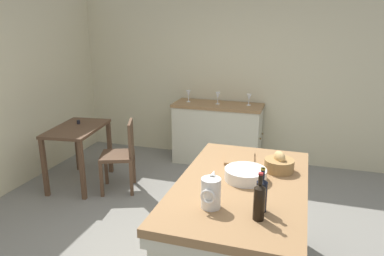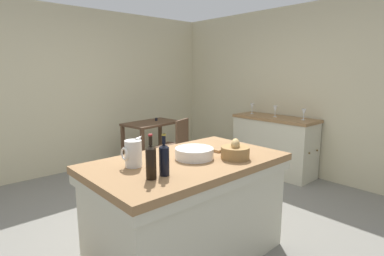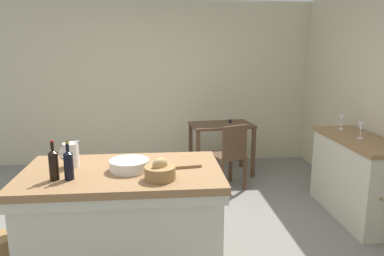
{
  "view_description": "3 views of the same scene",
  "coord_description": "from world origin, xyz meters",
  "px_view_note": "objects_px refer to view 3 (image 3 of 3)",
  "views": [
    {
      "loc": [
        -2.75,
        -0.9,
        2.07
      ],
      "look_at": [
        0.48,
        0.12,
        1.06
      ],
      "focal_mm": 33.64,
      "sensor_mm": 36.0,
      "label": 1
    },
    {
      "loc": [
        -1.86,
        -2.35,
        1.62
      ],
      "look_at": [
        0.47,
        0.24,
        0.96
      ],
      "focal_mm": 28.52,
      "sensor_mm": 36.0,
      "label": 2
    },
    {
      "loc": [
        0.05,
        -3.45,
        1.88
      ],
      "look_at": [
        0.4,
        0.23,
        1.07
      ],
      "focal_mm": 34.54,
      "sensor_mm": 36.0,
      "label": 3
    }
  ],
  "objects_px": {
    "island_table": "(124,216)",
    "cutting_board": "(179,163)",
    "wash_bowl": "(129,165)",
    "wine_bottle_dark": "(69,164)",
    "wine_bottle_amber": "(54,164)",
    "pitcher": "(71,154)",
    "bread_basket": "(160,172)",
    "wine_glass_middle": "(342,120)",
    "wine_glass_left": "(361,127)",
    "wooden_chair": "(229,154)",
    "side_cabinet": "(356,177)",
    "writing_desk": "(221,132)",
    "wicker_hamper": "(0,250)"
  },
  "relations": [
    {
      "from": "wooden_chair",
      "to": "wash_bowl",
      "type": "xyz_separation_m",
      "value": [
        -1.18,
        -1.72,
        0.45
      ]
    },
    {
      "from": "island_table",
      "to": "wine_bottle_dark",
      "type": "bearing_deg",
      "value": -153.46
    },
    {
      "from": "wine_glass_left",
      "to": "cutting_board",
      "type": "bearing_deg",
      "value": -161.19
    },
    {
      "from": "wine_glass_left",
      "to": "wooden_chair",
      "type": "bearing_deg",
      "value": 144.35
    },
    {
      "from": "side_cabinet",
      "to": "pitcher",
      "type": "xyz_separation_m",
      "value": [
        -2.95,
        -0.66,
        0.54
      ]
    },
    {
      "from": "bread_basket",
      "to": "wine_glass_middle",
      "type": "distance_m",
      "value": 2.67
    },
    {
      "from": "wooden_chair",
      "to": "bread_basket",
      "type": "relative_size",
      "value": 3.77
    },
    {
      "from": "wash_bowl",
      "to": "cutting_board",
      "type": "relative_size",
      "value": 0.96
    },
    {
      "from": "wash_bowl",
      "to": "pitcher",
      "type": "bearing_deg",
      "value": 163.43
    },
    {
      "from": "cutting_board",
      "to": "wine_glass_left",
      "type": "bearing_deg",
      "value": 18.81
    },
    {
      "from": "wine_glass_middle",
      "to": "wine_bottle_amber",
      "type": "bearing_deg",
      "value": -154.55
    },
    {
      "from": "side_cabinet",
      "to": "wine_bottle_amber",
      "type": "height_order",
      "value": "wine_bottle_amber"
    },
    {
      "from": "island_table",
      "to": "wicker_hamper",
      "type": "distance_m",
      "value": 1.17
    },
    {
      "from": "wooden_chair",
      "to": "wine_bottle_dark",
      "type": "xyz_separation_m",
      "value": [
        -1.62,
        -1.89,
        0.52
      ]
    },
    {
      "from": "cutting_board",
      "to": "wine_glass_left",
      "type": "relative_size",
      "value": 1.93
    },
    {
      "from": "island_table",
      "to": "wash_bowl",
      "type": "height_order",
      "value": "wash_bowl"
    },
    {
      "from": "writing_desk",
      "to": "pitcher",
      "type": "relative_size",
      "value": 3.89
    },
    {
      "from": "wine_bottle_amber",
      "to": "wicker_hamper",
      "type": "relative_size",
      "value": 1.08
    },
    {
      "from": "island_table",
      "to": "cutting_board",
      "type": "bearing_deg",
      "value": 11.96
    },
    {
      "from": "wooden_chair",
      "to": "wine_bottle_amber",
      "type": "distance_m",
      "value": 2.62
    },
    {
      "from": "island_table",
      "to": "wooden_chair",
      "type": "xyz_separation_m",
      "value": [
        1.24,
        1.7,
        0.01
      ]
    },
    {
      "from": "cutting_board",
      "to": "wine_glass_middle",
      "type": "xyz_separation_m",
      "value": [
        2.05,
        1.15,
        0.12
      ]
    },
    {
      "from": "cutting_board",
      "to": "wicker_hamper",
      "type": "xyz_separation_m",
      "value": [
        -1.58,
        0.05,
        -0.77
      ]
    },
    {
      "from": "side_cabinet",
      "to": "bread_basket",
      "type": "xyz_separation_m",
      "value": [
        -2.2,
        -1.04,
        0.5
      ]
    },
    {
      "from": "island_table",
      "to": "pitcher",
      "type": "relative_size",
      "value": 6.62
    },
    {
      "from": "side_cabinet",
      "to": "wine_bottle_amber",
      "type": "xyz_separation_m",
      "value": [
        -3.0,
        -0.98,
        0.56
      ]
    },
    {
      "from": "wine_bottle_dark",
      "to": "wine_glass_middle",
      "type": "bearing_deg",
      "value": 26.31
    },
    {
      "from": "side_cabinet",
      "to": "wine_glass_middle",
      "type": "relative_size",
      "value": 7.62
    },
    {
      "from": "island_table",
      "to": "wash_bowl",
      "type": "bearing_deg",
      "value": -15.71
    },
    {
      "from": "wine_bottle_dark",
      "to": "island_table",
      "type": "bearing_deg",
      "value": 26.54
    },
    {
      "from": "island_table",
      "to": "wine_glass_middle",
      "type": "xyz_separation_m",
      "value": [
        2.53,
        1.25,
        0.55
      ]
    },
    {
      "from": "island_table",
      "to": "wine_glass_left",
      "type": "relative_size",
      "value": 9.36
    },
    {
      "from": "wooden_chair",
      "to": "wine_bottle_amber",
      "type": "relative_size",
      "value": 2.89
    },
    {
      "from": "wine_glass_middle",
      "to": "wicker_hamper",
      "type": "relative_size",
      "value": 0.6
    },
    {
      "from": "island_table",
      "to": "wine_bottle_dark",
      "type": "xyz_separation_m",
      "value": [
        -0.38,
        -0.19,
        0.53
      ]
    },
    {
      "from": "wine_bottle_dark",
      "to": "wine_bottle_amber",
      "type": "height_order",
      "value": "wine_bottle_amber"
    },
    {
      "from": "pitcher",
      "to": "bread_basket",
      "type": "relative_size",
      "value": 1.04
    },
    {
      "from": "pitcher",
      "to": "cutting_board",
      "type": "height_order",
      "value": "pitcher"
    },
    {
      "from": "pitcher",
      "to": "wash_bowl",
      "type": "height_order",
      "value": "pitcher"
    },
    {
      "from": "side_cabinet",
      "to": "wine_glass_left",
      "type": "xyz_separation_m",
      "value": [
        -0.0,
        0.0,
        0.57
      ]
    },
    {
      "from": "side_cabinet",
      "to": "cutting_board",
      "type": "height_order",
      "value": "cutting_board"
    },
    {
      "from": "wine_glass_left",
      "to": "wicker_hamper",
      "type": "height_order",
      "value": "wine_glass_left"
    },
    {
      "from": "wine_bottle_amber",
      "to": "cutting_board",
      "type": "bearing_deg",
      "value": 16.68
    },
    {
      "from": "wash_bowl",
      "to": "wine_bottle_dark",
      "type": "height_order",
      "value": "wine_bottle_dark"
    },
    {
      "from": "bread_basket",
      "to": "wine_glass_middle",
      "type": "bearing_deg",
      "value": 34.08
    },
    {
      "from": "side_cabinet",
      "to": "cutting_board",
      "type": "xyz_separation_m",
      "value": [
        -2.03,
        -0.69,
        0.45
      ]
    },
    {
      "from": "pitcher",
      "to": "cutting_board",
      "type": "xyz_separation_m",
      "value": [
        0.91,
        -0.03,
        -0.09
      ]
    },
    {
      "from": "island_table",
      "to": "pitcher",
      "type": "height_order",
      "value": "pitcher"
    },
    {
      "from": "side_cabinet",
      "to": "cutting_board",
      "type": "distance_m",
      "value": 2.19
    },
    {
      "from": "cutting_board",
      "to": "wine_glass_left",
      "type": "distance_m",
      "value": 2.15
    }
  ]
}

